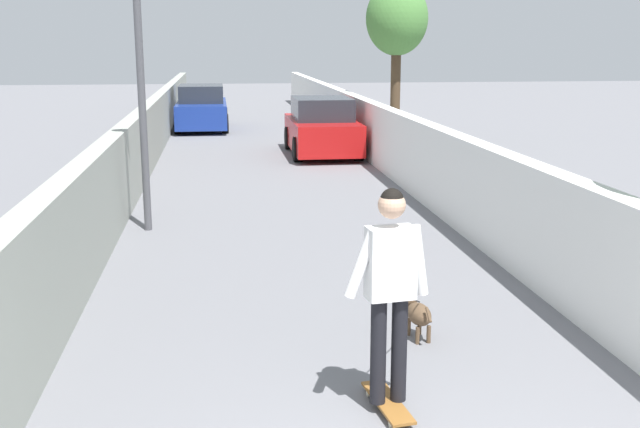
{
  "coord_description": "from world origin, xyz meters",
  "views": [
    {
      "loc": [
        -3.52,
        1.08,
        2.97
      ],
      "look_at": [
        5.12,
        -0.07,
        1.0
      ],
      "focal_mm": 42.53,
      "sensor_mm": 36.0,
      "label": 1
    }
  ],
  "objects_px": {
    "skateboard": "(388,403)",
    "tree_right_mid": "(397,21)",
    "lamp_post": "(139,49)",
    "person_skateboarder": "(390,279)",
    "car_far": "(202,109)",
    "dog": "(418,313)",
    "car_near": "(322,128)"
  },
  "relations": [
    {
      "from": "skateboard",
      "to": "dog",
      "type": "bearing_deg",
      "value": -23.19
    },
    {
      "from": "tree_right_mid",
      "to": "car_far",
      "type": "relative_size",
      "value": 1.12
    },
    {
      "from": "skateboard",
      "to": "tree_right_mid",
      "type": "bearing_deg",
      "value": -13.22
    },
    {
      "from": "tree_right_mid",
      "to": "car_far",
      "type": "height_order",
      "value": "tree_right_mid"
    },
    {
      "from": "lamp_post",
      "to": "dog",
      "type": "bearing_deg",
      "value": -148.22
    },
    {
      "from": "tree_right_mid",
      "to": "skateboard",
      "type": "relative_size",
      "value": 5.81
    },
    {
      "from": "car_far",
      "to": "lamp_post",
      "type": "bearing_deg",
      "value": 177.67
    },
    {
      "from": "lamp_post",
      "to": "car_far",
      "type": "xyz_separation_m",
      "value": [
        14.76,
        -0.6,
        -2.17
      ]
    },
    {
      "from": "lamp_post",
      "to": "person_skateboarder",
      "type": "xyz_separation_m",
      "value": [
        -6.59,
        -2.51,
        -1.75
      ]
    },
    {
      "from": "tree_right_mid",
      "to": "person_skateboarder",
      "type": "relative_size",
      "value": 2.66
    },
    {
      "from": "lamp_post",
      "to": "person_skateboarder",
      "type": "distance_m",
      "value": 7.27
    },
    {
      "from": "tree_right_mid",
      "to": "dog",
      "type": "xyz_separation_m",
      "value": [
        -15.38,
        3.32,
        -3.33
      ]
    },
    {
      "from": "dog",
      "to": "car_far",
      "type": "height_order",
      "value": "car_far"
    },
    {
      "from": "dog",
      "to": "car_near",
      "type": "relative_size",
      "value": 0.47
    },
    {
      "from": "skateboard",
      "to": "car_far",
      "type": "height_order",
      "value": "car_far"
    },
    {
      "from": "tree_right_mid",
      "to": "car_far",
      "type": "xyz_separation_m",
      "value": [
        4.47,
        5.88,
        -2.89
      ]
    },
    {
      "from": "dog",
      "to": "skateboard",
      "type": "bearing_deg",
      "value": 156.81
    },
    {
      "from": "tree_right_mid",
      "to": "dog",
      "type": "distance_m",
      "value": 16.08
    },
    {
      "from": "tree_right_mid",
      "to": "car_near",
      "type": "xyz_separation_m",
      "value": [
        -2.24,
        2.53,
        -2.89
      ]
    },
    {
      "from": "tree_right_mid",
      "to": "lamp_post",
      "type": "relative_size",
      "value": 1.13
    },
    {
      "from": "skateboard",
      "to": "car_far",
      "type": "distance_m",
      "value": 21.45
    },
    {
      "from": "dog",
      "to": "car_far",
      "type": "distance_m",
      "value": 20.02
    },
    {
      "from": "tree_right_mid",
      "to": "person_skateboarder",
      "type": "xyz_separation_m",
      "value": [
        -16.88,
        3.97,
        -2.46
      ]
    },
    {
      "from": "car_far",
      "to": "tree_right_mid",
      "type": "bearing_deg",
      "value": -127.29
    },
    {
      "from": "car_near",
      "to": "lamp_post",
      "type": "bearing_deg",
      "value": 153.88
    },
    {
      "from": "person_skateboarder",
      "to": "lamp_post",
      "type": "bearing_deg",
      "value": 20.83
    },
    {
      "from": "tree_right_mid",
      "to": "skateboard",
      "type": "bearing_deg",
      "value": 166.78
    },
    {
      "from": "skateboard",
      "to": "car_near",
      "type": "height_order",
      "value": "car_near"
    },
    {
      "from": "person_skateboarder",
      "to": "car_near",
      "type": "xyz_separation_m",
      "value": [
        14.64,
        -1.43,
        -0.43
      ]
    },
    {
      "from": "tree_right_mid",
      "to": "dog",
      "type": "relative_size",
      "value": 2.64
    },
    {
      "from": "lamp_post",
      "to": "person_skateboarder",
      "type": "height_order",
      "value": "lamp_post"
    },
    {
      "from": "person_skateboarder",
      "to": "dog",
      "type": "distance_m",
      "value": 1.85
    }
  ]
}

